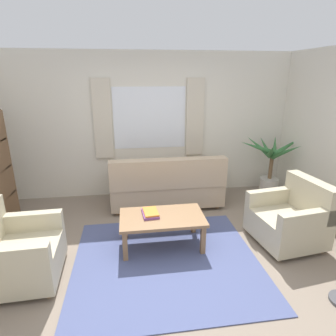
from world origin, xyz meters
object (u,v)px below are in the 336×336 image
at_px(couch, 167,186).
at_px(armchair_left, 14,252).
at_px(potted_plant, 271,167).
at_px(armchair_right, 291,218).
at_px(coffee_table, 162,220).
at_px(book_stack_on_table, 150,213).

height_order(couch, armchair_left, couch).
relative_size(armchair_left, potted_plant, 0.68).
xyz_separation_m(couch, armchair_right, (1.50, -1.37, -0.01)).
xyz_separation_m(couch, potted_plant, (1.97, 0.16, 0.20)).
bearing_deg(armchair_right, potted_plant, 155.50).
height_order(armchair_right, coffee_table, armchair_right).
distance_m(coffee_table, potted_plant, 2.61).
bearing_deg(coffee_table, potted_plant, 32.06).
bearing_deg(armchair_right, couch, -139.82).
relative_size(armchair_left, coffee_table, 0.80).
height_order(armchair_left, armchair_right, same).
xyz_separation_m(armchair_right, potted_plant, (0.47, 1.53, 0.21)).
xyz_separation_m(armchair_left, potted_plant, (3.88, 1.82, 0.21)).
bearing_deg(armchair_right, armchair_left, -92.54).
bearing_deg(couch, armchair_left, 41.02).
height_order(couch, coffee_table, couch).
xyz_separation_m(armchair_right, book_stack_on_table, (-1.88, 0.21, 0.11)).
xyz_separation_m(armchair_right, coffee_table, (-1.73, 0.15, 0.03)).
bearing_deg(coffee_table, armchair_right, -4.88).
relative_size(couch, armchair_left, 2.16).
height_order(book_stack_on_table, potted_plant, potted_plant).
xyz_separation_m(coffee_table, potted_plant, (2.20, 1.38, 0.19)).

